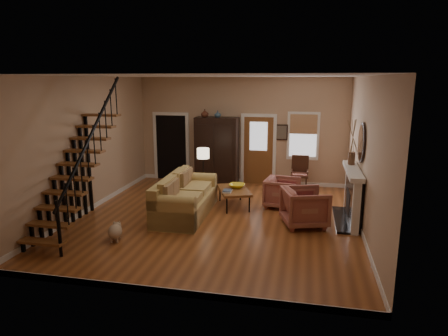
% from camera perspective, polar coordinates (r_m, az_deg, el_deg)
% --- Properties ---
extents(room, '(7.00, 7.33, 3.30)m').
position_cam_1_polar(room, '(10.90, -1.18, 3.47)').
color(room, '#975126').
rests_on(room, ground).
extents(staircase, '(0.94, 2.80, 3.20)m').
position_cam_1_polar(staircase, '(8.99, -20.65, 1.32)').
color(staircase, brown).
rests_on(staircase, ground).
extents(fireplace, '(0.33, 1.95, 2.30)m').
position_cam_1_polar(fireplace, '(9.62, 18.10, -3.07)').
color(fireplace, black).
rests_on(fireplace, ground).
extents(armoire, '(1.30, 0.60, 2.10)m').
position_cam_1_polar(armoire, '(12.37, -1.02, 2.42)').
color(armoire, black).
rests_on(armoire, ground).
extents(vase_a, '(0.24, 0.24, 0.25)m').
position_cam_1_polar(vase_a, '(12.21, -2.76, 7.83)').
color(vase_a, '#4C2619').
rests_on(vase_a, armoire).
extents(vase_b, '(0.20, 0.20, 0.21)m').
position_cam_1_polar(vase_b, '(12.12, -0.91, 7.71)').
color(vase_b, '#334C60').
rests_on(vase_b, armoire).
extents(sofa, '(1.11, 2.47, 0.91)m').
position_cam_1_polar(sofa, '(9.71, -5.50, -4.09)').
color(sofa, tan).
rests_on(sofa, ground).
extents(coffee_table, '(1.10, 1.39, 0.46)m').
position_cam_1_polar(coffee_table, '(10.35, 1.44, -4.27)').
color(coffee_table, brown).
rests_on(coffee_table, ground).
extents(bowl, '(0.41, 0.41, 0.10)m').
position_cam_1_polar(bowl, '(10.40, 1.87, -2.56)').
color(bowl, yellow).
rests_on(bowl, coffee_table).
extents(books, '(0.22, 0.30, 0.06)m').
position_cam_1_polar(books, '(10.01, 0.46, -3.29)').
color(books, beige).
rests_on(books, coffee_table).
extents(armchair_left, '(1.18, 1.16, 0.86)m').
position_cam_1_polar(armchair_left, '(9.14, 11.47, -5.52)').
color(armchair_left, maroon).
rests_on(armchair_left, ground).
extents(armchair_right, '(0.95, 0.93, 0.77)m').
position_cam_1_polar(armchair_right, '(10.37, 8.32, -3.50)').
color(armchair_right, maroon).
rests_on(armchair_right, ground).
extents(floor_lamp, '(0.39, 0.39, 1.43)m').
position_cam_1_polar(floor_lamp, '(10.80, -2.97, -0.91)').
color(floor_lamp, black).
rests_on(floor_lamp, ground).
extents(side_chair, '(0.54, 0.54, 1.02)m').
position_cam_1_polar(side_chair, '(11.99, 10.75, -0.77)').
color(side_chair, '#3C2013').
rests_on(side_chair, ground).
extents(dog, '(0.40, 0.54, 0.35)m').
position_cam_1_polar(dog, '(8.52, -15.31, -8.89)').
color(dog, tan).
rests_on(dog, ground).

